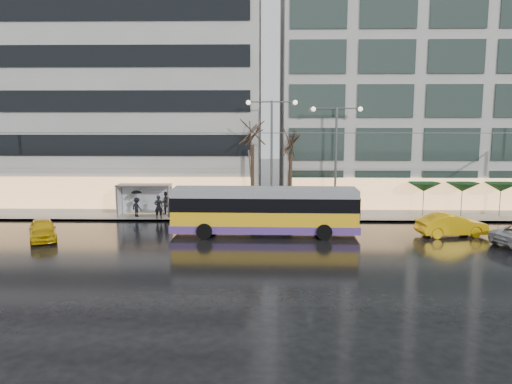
{
  "coord_description": "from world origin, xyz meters",
  "views": [
    {
      "loc": [
        1.59,
        -28.08,
        7.72
      ],
      "look_at": [
        0.91,
        5.0,
        2.89
      ],
      "focal_mm": 35.0,
      "sensor_mm": 36.0,
      "label": 1
    }
  ],
  "objects_px": {
    "bus_shelter": "(140,193)",
    "taxi_a": "(43,230)",
    "street_lamp_near": "(272,142)",
    "trolleybus": "(264,212)"
  },
  "relations": [
    {
      "from": "street_lamp_near",
      "to": "taxi_a",
      "type": "height_order",
      "value": "street_lamp_near"
    },
    {
      "from": "street_lamp_near",
      "to": "taxi_a",
      "type": "distance_m",
      "value": 17.55
    },
    {
      "from": "trolleybus",
      "to": "street_lamp_near",
      "type": "relative_size",
      "value": 1.38
    },
    {
      "from": "trolleybus",
      "to": "bus_shelter",
      "type": "height_order",
      "value": "trolleybus"
    },
    {
      "from": "bus_shelter",
      "to": "taxi_a",
      "type": "xyz_separation_m",
      "value": [
        -4.45,
        -7.63,
        -1.28
      ]
    },
    {
      "from": "street_lamp_near",
      "to": "taxi_a",
      "type": "xyz_separation_m",
      "value": [
        -14.83,
        -7.75,
        -5.31
      ]
    },
    {
      "from": "trolleybus",
      "to": "street_lamp_near",
      "type": "bearing_deg",
      "value": 85.09
    },
    {
      "from": "taxi_a",
      "to": "trolleybus",
      "type": "bearing_deg",
      "value": -19.1
    },
    {
      "from": "bus_shelter",
      "to": "taxi_a",
      "type": "bearing_deg",
      "value": -120.23
    },
    {
      "from": "street_lamp_near",
      "to": "taxi_a",
      "type": "bearing_deg",
      "value": -152.42
    }
  ]
}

